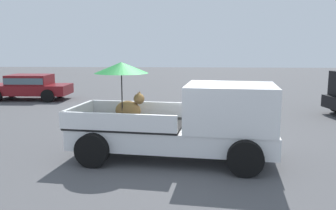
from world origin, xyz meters
TOP-DOWN VIEW (x-y plane):
  - ground_plane at (0.00, 0.00)m, footprint 80.00×80.00m
  - pickup_truck_main at (0.41, -0.04)m, footprint 5.25×2.77m
  - parked_sedan_near at (-8.00, 9.63)m, footprint 4.32×2.02m

SIDE VIEW (x-z plane):
  - ground_plane at x=0.00m, z-range 0.00..0.00m
  - parked_sedan_near at x=-8.00m, z-range 0.08..1.41m
  - pickup_truck_main at x=0.41m, z-range -0.22..2.19m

